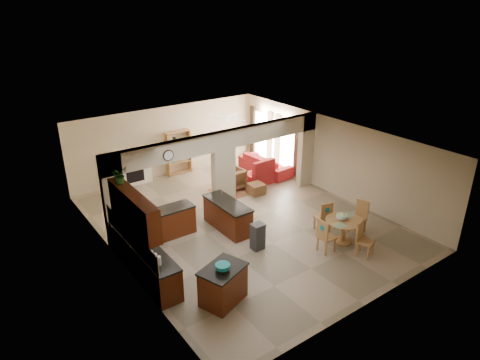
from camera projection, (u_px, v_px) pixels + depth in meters
floor at (241, 222)px, 13.82m from camera, size 10.00×10.00×0.00m
ceiling at (241, 139)px, 12.71m from camera, size 10.00×10.00×0.00m
wall_back at (168, 141)px, 16.99m from camera, size 8.00×0.00×8.00m
wall_front at (372, 255)px, 9.53m from camera, size 8.00×0.00×8.00m
wall_left at (117, 218)px, 11.12m from camera, size 0.00×10.00×10.00m
wall_right at (331, 156)px, 15.40m from camera, size 0.00×10.00×10.00m
partition_left_pier at (114, 201)px, 12.03m from camera, size 0.60×0.25×2.80m
partition_center_pier at (224, 181)px, 14.13m from camera, size 0.80×0.25×2.20m
partition_right_pier at (306, 150)px, 15.99m from camera, size 0.60×0.25×2.80m
partition_header at (223, 140)px, 13.57m from camera, size 8.00×0.25×0.60m
kitchen_counter at (150, 244)px, 11.70m from camera, size 2.52×3.29×1.48m
upper_cabinets at (134, 210)px, 10.41m from camera, size 0.35×2.40×0.90m
peninsula at (228, 216)px, 13.23m from camera, size 0.70×1.85×0.91m
wall_clock at (168, 155)px, 12.41m from camera, size 0.34×0.03×0.34m
rug at (234, 190)px, 16.02m from camera, size 1.60×1.30×0.01m
fireplace at (133, 170)px, 16.32m from camera, size 1.60×0.35×1.20m
shelving_unit at (178, 153)px, 17.24m from camera, size 1.00×0.32×1.80m
window_a at (288, 145)px, 17.18m from camera, size 0.02×0.90×1.90m
window_b at (262, 135)px, 18.45m from camera, size 0.02×0.90×1.90m
glazed_door at (274, 143)px, 17.88m from camera, size 0.02×0.70×2.10m
drape_a_left at (297, 149)px, 16.71m from camera, size 0.10×0.28×2.30m
drape_a_right at (277, 141)px, 17.61m from camera, size 0.10×0.28×2.30m
drape_b_left at (270, 138)px, 17.98m from camera, size 0.10×0.28×2.30m
drape_b_right at (252, 132)px, 18.88m from camera, size 0.10×0.28×2.30m
ceiling_fan at (227, 118)px, 15.85m from camera, size 1.00×1.00×0.10m
kitchen_island at (223, 285)px, 10.04m from camera, size 1.28×1.09×0.94m
teal_bowl at (223, 267)px, 9.74m from camera, size 0.35×0.35×0.16m
trash_can at (258, 237)px, 12.20m from camera, size 0.35×0.30×0.74m
dining_table at (343, 228)px, 12.48m from camera, size 1.08×1.08×0.73m
fruit_bowl at (342, 217)px, 12.39m from camera, size 0.32×0.32×0.17m
sofa at (266, 164)px, 17.58m from camera, size 2.47×1.11×0.70m
chaise at (258, 178)px, 16.63m from camera, size 1.05×0.87×0.41m
armchair at (232, 179)px, 16.06m from camera, size 0.84×0.87×0.77m
ottoman at (256, 189)px, 15.71m from camera, size 0.56×0.56×0.39m
plant at (119, 175)px, 10.70m from camera, size 0.49×0.46×0.44m
chair_north at (324, 216)px, 13.00m from camera, size 0.50×0.50×1.02m
chair_east at (360, 215)px, 13.05m from camera, size 0.48×0.48×1.02m
chair_south at (363, 237)px, 11.84m from camera, size 0.53×0.53×1.02m
chair_west at (325, 235)px, 11.96m from camera, size 0.44×0.43×1.02m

